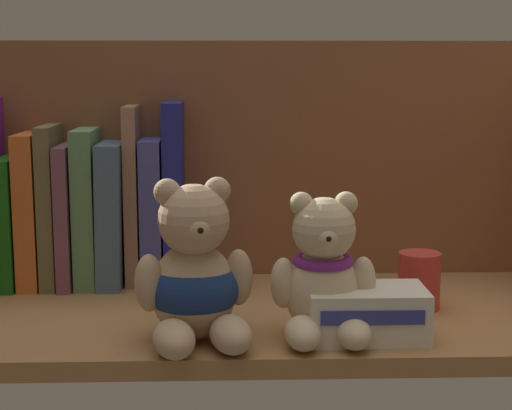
{
  "coord_description": "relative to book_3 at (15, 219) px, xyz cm",
  "views": [
    {
      "loc": [
        -1.91,
        -89.25,
        29.27
      ],
      "look_at": [
        1.17,
        0.0,
        13.84
      ],
      "focal_mm": 58.46,
      "sensor_mm": 36.0,
      "label": 1
    }
  ],
  "objects": [
    {
      "name": "shelf_back_panel",
      "position": [
        28.47,
        2.66,
        5.96
      ],
      "size": [
        78.82,
        1.2,
        31.81
      ],
      "primitive_type": "cube",
      "color": "brown",
      "rests_on": "ground"
    },
    {
      "name": "book_11",
      "position": [
        19.94,
        0.0,
        3.26
      ],
      "size": [
        2.38,
        9.49,
        22.4
      ],
      "primitive_type": "cube",
      "color": "navy",
      "rests_on": "shelf_board"
    },
    {
      "name": "book_6",
      "position": [
        7.04,
        0.0,
        0.75
      ],
      "size": [
        1.65,
        14.18,
        17.38
      ],
      "primitive_type": "cube",
      "color": "#74455B",
      "rests_on": "shelf_board"
    },
    {
      "name": "book_4",
      "position": [
        2.62,
        0.0,
        1.43
      ],
      "size": [
        2.5,
        13.08,
        18.75
      ],
      "primitive_type": "cube",
      "color": "#D0672C",
      "rests_on": "shelf_board"
    },
    {
      "name": "teddy_bear_larger",
      "position": [
        23.28,
        -23.87,
        -1.57
      ],
      "size": [
        12.14,
        12.94,
        16.21
      ],
      "color": "tan",
      "rests_on": "shelf_board"
    },
    {
      "name": "pillar_candle",
      "position": [
        47.84,
        -14.07,
        -4.76
      ],
      "size": [
        4.7,
        4.7,
        6.36
      ],
      "primitive_type": "cylinder",
      "color": "#C63833",
      "rests_on": "shelf_board"
    },
    {
      "name": "book_5",
      "position": [
        5.04,
        0.0,
        1.9
      ],
      "size": [
        1.85,
        13.18,
        19.69
      ],
      "primitive_type": "cube",
      "color": "brown",
      "rests_on": "shelf_board"
    },
    {
      "name": "book_3",
      "position": [
        0.0,
        0.0,
        0.0
      ],
      "size": [
        2.24,
        13.9,
        15.88
      ],
      "primitive_type": "cube",
      "rotation": [
        0.0,
        -0.0,
        0.0
      ],
      "color": "#175F16",
      "rests_on": "shelf_board"
    },
    {
      "name": "book_7",
      "position": [
        9.39,
        0.0,
        1.68
      ],
      "size": [
        2.56,
        12.75,
        19.23
      ],
      "primitive_type": "cube",
      "color": "#5B8D5A",
      "rests_on": "shelf_board"
    },
    {
      "name": "small_product_box",
      "position": [
        40.33,
        -23.52,
        -5.39
      ],
      "size": [
        11.78,
        7.26,
        5.1
      ],
      "color": "silver",
      "rests_on": "shelf_board"
    },
    {
      "name": "book_9",
      "position": [
        14.88,
        0.0,
        3.04
      ],
      "size": [
        1.62,
        9.28,
        21.97
      ],
      "primitive_type": "cube",
      "color": "#A1735A",
      "rests_on": "shelf_board"
    },
    {
      "name": "shelf_board",
      "position": [
        28.47,
        -13.68,
        -8.94
      ],
      "size": [
        76.42,
        31.49,
        2.0
      ],
      "primitive_type": "cube",
      "color": "#9E7042",
      "rests_on": "ground"
    },
    {
      "name": "book_10",
      "position": [
        17.22,
        0.0,
        1.0
      ],
      "size": [
        2.57,
        9.81,
        17.88
      ],
      "primitive_type": "cube",
      "color": "#484B9E",
      "rests_on": "shelf_board"
    },
    {
      "name": "book_8",
      "position": [
        12.37,
        0.0,
        0.84
      ],
      "size": [
        3.17,
        13.65,
        17.61
      ],
      "primitive_type": "cube",
      "rotation": [
        0.0,
        0.02,
        0.0
      ],
      "color": "#476580",
      "rests_on": "shelf_board"
    },
    {
      "name": "teddy_bear_smaller",
      "position": [
        36.04,
        -23.11,
        -1.69
      ],
      "size": [
        10.62,
        10.74,
        14.63
      ],
      "color": "beige",
      "rests_on": "shelf_board"
    }
  ]
}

